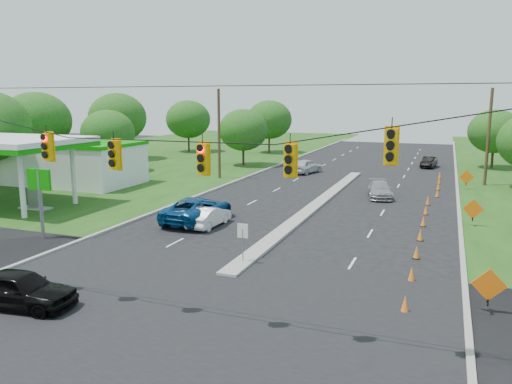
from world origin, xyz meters
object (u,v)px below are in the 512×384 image
at_px(gas_station, 63,159).
at_px(white_sedan, 209,217).
at_px(blue_pickup, 198,209).
at_px(black_sedan, 20,289).

xyz_separation_m(gas_station, white_sedan, (18.77, -8.15, -1.93)).
xyz_separation_m(white_sedan, blue_pickup, (-1.21, 0.80, 0.20)).
xyz_separation_m(gas_station, black_sedan, (17.57, -22.13, -1.82)).
relative_size(gas_station, blue_pickup, 3.26).
bearing_deg(black_sedan, blue_pickup, -7.09).
height_order(gas_station, blue_pickup, gas_station).
distance_m(black_sedan, blue_pickup, 14.78).
distance_m(white_sedan, blue_pickup, 1.46).
bearing_deg(blue_pickup, black_sedan, 91.25).
bearing_deg(white_sedan, gas_station, -21.81).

